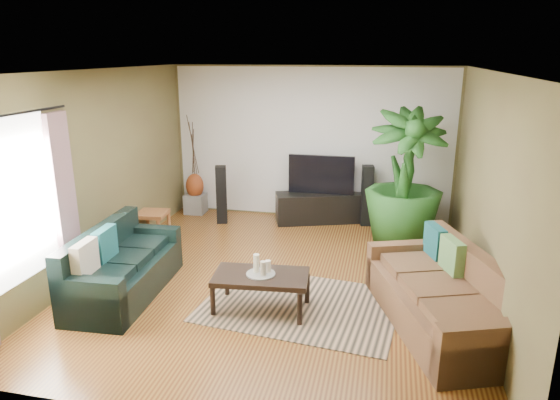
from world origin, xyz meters
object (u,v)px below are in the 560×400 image
(vase, at_px, (195,186))
(speaker_right, at_px, (367,196))
(potted_plant, at_px, (405,178))
(side_table, at_px, (153,226))
(coffee_table, at_px, (261,292))
(television, at_px, (321,175))
(sofa_right, at_px, (440,291))
(pedestal, at_px, (196,203))
(sofa_left, at_px, (124,262))
(tv_stand, at_px, (320,207))
(speaker_left, at_px, (221,195))

(vase, bearing_deg, speaker_right, 0.00)
(potted_plant, relative_size, side_table, 4.40)
(coffee_table, distance_m, vase, 3.95)
(coffee_table, distance_m, speaker_right, 3.49)
(television, height_order, side_table, television)
(potted_plant, bearing_deg, coffee_table, -122.23)
(sofa_right, bearing_deg, potted_plant, 168.24)
(pedestal, bearing_deg, speaker_right, 0.00)
(potted_plant, bearing_deg, sofa_left, -142.85)
(speaker_right, bearing_deg, pedestal, 170.78)
(tv_stand, relative_size, television, 1.36)
(pedestal, bearing_deg, television, 0.00)
(tv_stand, distance_m, potted_plant, 1.76)
(television, relative_size, pedestal, 3.19)
(speaker_right, height_order, side_table, speaker_right)
(speaker_right, bearing_deg, sofa_right, -82.96)
(television, xyz_separation_m, potted_plant, (1.39, -0.73, 0.19))
(coffee_table, height_order, speaker_right, speaker_right)
(speaker_left, distance_m, potted_plant, 3.15)
(sofa_left, xyz_separation_m, television, (1.98, 3.29, 0.44))
(speaker_right, height_order, vase, speaker_right)
(coffee_table, height_order, potted_plant, potted_plant)
(television, relative_size, speaker_left, 1.13)
(tv_stand, relative_size, side_table, 3.26)
(tv_stand, distance_m, vase, 2.38)
(sofa_right, xyz_separation_m, coffee_table, (-1.99, -0.06, -0.20))
(speaker_right, relative_size, side_table, 2.20)
(television, bearing_deg, pedestal, 180.00)
(tv_stand, relative_size, pedestal, 4.35)
(television, relative_size, side_table, 2.39)
(tv_stand, bearing_deg, speaker_left, 174.94)
(speaker_left, bearing_deg, sofa_right, -57.05)
(speaker_right, bearing_deg, coffee_table, -116.66)
(sofa_left, bearing_deg, television, -34.05)
(sofa_left, bearing_deg, speaker_right, -43.22)
(sofa_left, bearing_deg, vase, 3.61)
(pedestal, bearing_deg, side_table, -94.58)
(sofa_right, relative_size, pedestal, 5.99)
(sofa_left, relative_size, potted_plant, 0.88)
(sofa_left, relative_size, pedestal, 5.15)
(sofa_left, xyz_separation_m, sofa_right, (3.74, 0.04, 0.00))
(speaker_right, relative_size, pedestal, 2.93)
(speaker_left, bearing_deg, tv_stand, -3.81)
(sofa_left, height_order, speaker_left, speaker_left)
(coffee_table, xyz_separation_m, tv_stand, (0.24, 3.31, 0.04))
(pedestal, bearing_deg, vase, 0.00)
(vase, bearing_deg, television, 0.00)
(sofa_left, height_order, sofa_right, same)
(sofa_left, distance_m, side_table, 1.85)
(sofa_left, xyz_separation_m, pedestal, (-0.38, 3.29, -0.25))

